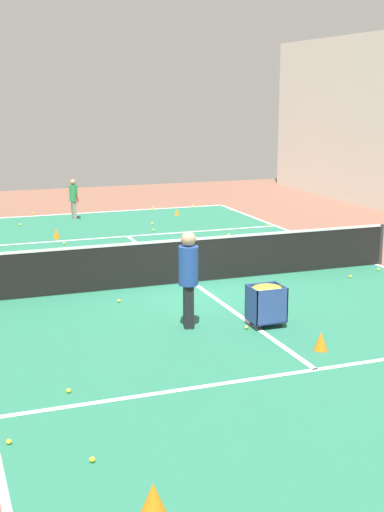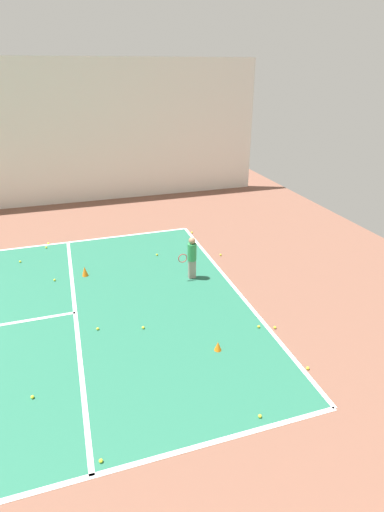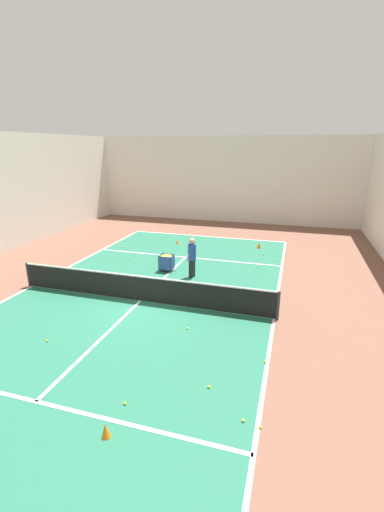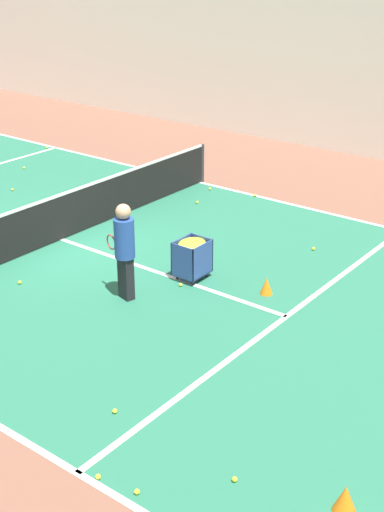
{
  "view_description": "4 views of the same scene",
  "coord_description": "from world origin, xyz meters",
  "views": [
    {
      "loc": [
        5.38,
        14.62,
        4.22
      ],
      "look_at": [
        0.0,
        0.0,
        0.61
      ],
      "focal_mm": 50.0,
      "sensor_mm": 36.0,
      "label": 1
    },
    {
      "loc": [
        -9.42,
        -5.79,
        5.91
      ],
      "look_at": [
        0.91,
        -9.11,
        0.74
      ],
      "focal_mm": 28.0,
      "sensor_mm": 36.0,
      "label": 2
    },
    {
      "loc": [
        5.24,
        -10.65,
        5.52
      ],
      "look_at": [
        1.15,
        2.93,
        0.98
      ],
      "focal_mm": 24.0,
      "sensor_mm": 36.0,
      "label": 3
    },
    {
      "loc": [
        9.42,
        10.79,
        5.91
      ],
      "look_at": [
        -0.21,
        3.36,
        0.46
      ],
      "focal_mm": 50.0,
      "sensor_mm": 36.0,
      "label": 4
    }
  ],
  "objects": [
    {
      "name": "tennis_ball_30",
      "position": [
        -4.01,
        6.3,
        0.04
      ],
      "size": [
        0.07,
        0.07,
        0.07
      ],
      "primitive_type": "sphere",
      "color": "yellow",
      "rests_on": "ground"
    },
    {
      "name": "tennis_ball_14",
      "position": [
        3.99,
        9.54,
        0.04
      ],
      "size": [
        0.07,
        0.07,
        0.07
      ],
      "primitive_type": "sphere",
      "color": "yellow",
      "rests_on": "ground"
    },
    {
      "name": "line_centre_service",
      "position": [
        0.0,
        0.0,
        0.01
      ],
      "size": [
        0.1,
        11.12,
        0.0
      ],
      "primitive_type": "cube",
      "color": "white",
      "rests_on": "ground"
    },
    {
      "name": "tennis_ball_0",
      "position": [
        -5.07,
        7.21,
        0.04
      ],
      "size": [
        0.07,
        0.07,
        0.07
      ],
      "primitive_type": "sphere",
      "color": "yellow",
      "rests_on": "ground"
    },
    {
      "name": "tennis_ball_22",
      "position": [
        -3.75,
        6.7,
        0.04
      ],
      "size": [
        0.07,
        0.07,
        0.07
      ],
      "primitive_type": "sphere",
      "color": "yellow",
      "rests_on": "ground"
    },
    {
      "name": "tennis_ball_15",
      "position": [
        3.76,
        5.1,
        0.04
      ],
      "size": [
        0.07,
        0.07,
        0.07
      ],
      "primitive_type": "sphere",
      "color": "yellow",
      "rests_on": "ground"
    },
    {
      "name": "tennis_ball_5",
      "position": [
        -4.57,
        0.58,
        0.04
      ],
      "size": [
        0.07,
        0.07,
        0.07
      ],
      "primitive_type": "sphere",
      "color": "yellow",
      "rests_on": "ground"
    },
    {
      "name": "tennis_ball_21",
      "position": [
        3.87,
        7.15,
        0.04
      ],
      "size": [
        0.07,
        0.07,
        0.07
      ],
      "primitive_type": "sphere",
      "color": "yellow",
      "rests_on": "ground"
    },
    {
      "name": "tennis_ball_17",
      "position": [
        4.6,
        -4.8,
        0.04
      ],
      "size": [
        0.07,
        0.07,
        0.07
      ],
      "primitive_type": "sphere",
      "color": "yellow",
      "rests_on": "ground"
    },
    {
      "name": "court_playing_area",
      "position": [
        0.0,
        0.0,
        0.0
      ],
      "size": [
        9.82,
        20.22,
        0.0
      ],
      "color": "#23664C",
      "rests_on": "ground"
    },
    {
      "name": "tennis_ball_12",
      "position": [
        4.83,
        5.83,
        0.04
      ],
      "size": [
        0.07,
        0.07,
        0.07
      ],
      "primitive_type": "sphere",
      "color": "yellow",
      "rests_on": "ground"
    },
    {
      "name": "line_baseline_far",
      "position": [
        0.0,
        10.11,
        0.01
      ],
      "size": [
        9.82,
        0.1,
        0.0
      ],
      "primitive_type": "cube",
      "color": "white",
      "rests_on": "ground"
    },
    {
      "name": "tennis_ball_2",
      "position": [
        1.96,
        0.98,
        0.04
      ],
      "size": [
        0.07,
        0.07,
        0.07
      ],
      "primitive_type": "sphere",
      "color": "yellow",
      "rests_on": "ground"
    },
    {
      "name": "tennis_ball_26",
      "position": [
        -1.44,
        -3.38,
        0.04
      ],
      "size": [
        0.07,
        0.07,
        0.07
      ],
      "primitive_type": "sphere",
      "color": "yellow",
      "rests_on": "ground"
    },
    {
      "name": "tennis_ball_13",
      "position": [
        0.2,
        3.42,
        0.04
      ],
      "size": [
        0.07,
        0.07,
        0.07
      ],
      "primitive_type": "sphere",
      "color": "yellow",
      "rests_on": "ground"
    },
    {
      "name": "tennis_ball_10",
      "position": [
        1.98,
        -5.06,
        0.04
      ],
      "size": [
        0.07,
        0.07,
        0.07
      ],
      "primitive_type": "sphere",
      "color": "yellow",
      "rests_on": "ground"
    },
    {
      "name": "tennis_ball_6",
      "position": [
        4.73,
        6.37,
        0.04
      ],
      "size": [
        0.07,
        0.07,
        0.07
      ],
      "primitive_type": "sphere",
      "color": "yellow",
      "rests_on": "ground"
    },
    {
      "name": "line_service_far",
      "position": [
        0.0,
        5.56,
        0.01
      ],
      "size": [
        9.82,
        0.1,
        0.0
      ],
      "primitive_type": "cube",
      "color": "white",
      "rests_on": "ground"
    },
    {
      "name": "training_cone_3",
      "position": [
        3.51,
        8.39,
        0.18
      ],
      "size": [
        0.28,
        0.28,
        0.35
      ],
      "primitive_type": "cone",
      "color": "orange",
      "rests_on": "ground"
    },
    {
      "name": "line_sideline_right",
      "position": [
        4.91,
        0.0,
        0.01
      ],
      "size": [
        0.1,
        20.22,
        0.0
      ],
      "primitive_type": "cube",
      "color": "white",
      "rests_on": "ground"
    },
    {
      "name": "training_cone_1",
      "position": [
        -0.51,
        4.83,
        0.16
      ],
      "size": [
        0.23,
        0.23,
        0.32
      ],
      "primitive_type": "cone",
      "color": "orange",
      "rests_on": "ground"
    },
    {
      "name": "tennis_ball_18",
      "position": [
        4.96,
        -4.87,
        0.04
      ],
      "size": [
        0.07,
        0.07,
        0.07
      ],
      "primitive_type": "sphere",
      "color": "yellow",
      "rests_on": "ground"
    },
    {
      "name": "tennis_ball_8",
      "position": [
        4.86,
        -2.58,
        0.04
      ],
      "size": [
        0.07,
        0.07,
        0.07
      ],
      "primitive_type": "sphere",
      "color": "yellow",
      "rests_on": "ground"
    },
    {
      "name": "ball_cart",
      "position": [
        -0.21,
        3.36,
        0.55
      ],
      "size": [
        0.62,
        0.52,
        0.78
      ],
      "color": "#2D478C",
      "rests_on": "ground"
    },
    {
      "name": "tennis_ball_23",
      "position": [
        2.34,
        -1.48,
        0.04
      ],
      "size": [
        0.07,
        0.07,
        0.07
      ],
      "primitive_type": "sphere",
      "color": "yellow",
      "rests_on": "ground"
    },
    {
      "name": "tennis_net",
      "position": [
        0.0,
        0.0,
        0.53
      ],
      "size": [
        10.12,
        0.1,
        1.02
      ],
      "color": "#2D2D33",
      "rests_on": "ground"
    },
    {
      "name": "training_cone_0",
      "position": [
        -1.27,
        7.96,
        0.12
      ],
      "size": [
        0.21,
        0.21,
        0.23
      ],
      "primitive_type": "cone",
      "color": "orange",
      "rests_on": "ground"
    },
    {
      "name": "coach_at_net",
      "position": [
        1.15,
        2.93,
        1.02
      ],
      "size": [
        0.43,
        0.72,
        1.79
      ],
      "rotation": [
        0.0,
        0.0,
        -1.81
      ],
      "color": "black",
      "rests_on": "ground"
    },
    {
      "name": "tennis_ball_19",
      "position": [
        3.65,
        -3.98,
        0.04
      ],
      "size": [
        0.07,
        0.07,
        0.07
      ],
      "primitive_type": "sphere",
      "color": "yellow",
      "rests_on": "ground"
    },
    {
      "name": "ground_plane",
      "position": [
        0.0,
        0.0,
        0.0
      ],
      "size": [
        34.05,
        34.05,
        0.0
      ],
      "primitive_type": "plane",
      "color": "brown"
    },
    {
      "name": "training_cone_2",
      "position": [
        2.04,
        -5.98,
        0.16
      ],
      "size": [
        0.19,
        0.19,
        0.31
      ],
      "primitive_type": "cone",
      "color": "orange",
      "rests_on": "ground"
    },
    {
      "name": "tennis_ball_3",
      "position": [
        2.84,
        9.12,
        0.04
      ],
      "size": [
        0.07,
        0.07,
        0.07
      ],
      "primitive_type": "sphere",
      "color": "yellow",
      "rests_on": "ground"
    },
    {
      "name": "tennis_ball_27",
      "position": [
        -3.57,
        0.93,
        0.04
      ],
      "size": [
        0.07,
        0.07,
        0.07
      ],
      "primitive_type": "sphere",
      "color": "yellow",
      "rests_on": "ground"
    },
    {
      "name": "hall_enclosure_far",
      "position": [
        0.0,
        15.1,
        3.15
      ],
      "size": [
        19.64,
        0.15,
        6.31
      ],
      "color": "silver",
      "rests_on": "ground"
    },
    {
      "name": "line_service_near",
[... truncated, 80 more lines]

